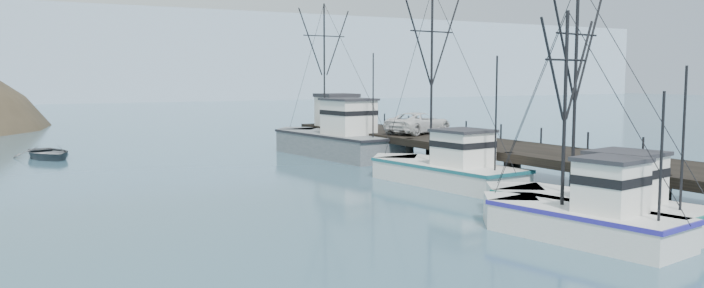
{
  "coord_description": "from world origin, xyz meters",
  "views": [
    {
      "loc": [
        -14.86,
        -18.25,
        6.27
      ],
      "look_at": [
        3.61,
        15.15,
        2.5
      ],
      "focal_mm": 35.0,
      "sensor_mm": 36.0,
      "label": 1
    }
  ],
  "objects_px": {
    "pier": "(487,148)",
    "trawler_near": "(592,207)",
    "pickup_truck": "(419,123)",
    "trawler_mid": "(580,219)",
    "work_vessel": "(334,140)",
    "pier_shed": "(337,110)",
    "motorboat": "(48,159)",
    "trawler_far": "(443,170)"
  },
  "relations": [
    {
      "from": "pier",
      "to": "trawler_near",
      "type": "bearing_deg",
      "value": -114.01
    },
    {
      "from": "pickup_truck",
      "to": "trawler_mid",
      "type": "bearing_deg",
      "value": 139.66
    },
    {
      "from": "trawler_near",
      "to": "work_vessel",
      "type": "bearing_deg",
      "value": 85.1
    },
    {
      "from": "pier_shed",
      "to": "motorboat",
      "type": "distance_m",
      "value": 23.24
    },
    {
      "from": "pier_shed",
      "to": "motorboat",
      "type": "xyz_separation_m",
      "value": [
        -22.53,
        4.59,
        -3.42
      ]
    },
    {
      "from": "motorboat",
      "to": "trawler_mid",
      "type": "bearing_deg",
      "value": -78.13
    },
    {
      "from": "trawler_far",
      "to": "motorboat",
      "type": "relative_size",
      "value": 2.03
    },
    {
      "from": "pier",
      "to": "pier_shed",
      "type": "distance_m",
      "value": 18.14
    },
    {
      "from": "pier",
      "to": "trawler_near",
      "type": "height_order",
      "value": "trawler_near"
    },
    {
      "from": "trawler_mid",
      "to": "work_vessel",
      "type": "bearing_deg",
      "value": 81.06
    },
    {
      "from": "pier_shed",
      "to": "motorboat",
      "type": "height_order",
      "value": "pier_shed"
    },
    {
      "from": "trawler_near",
      "to": "trawler_mid",
      "type": "bearing_deg",
      "value": -147.94
    },
    {
      "from": "work_vessel",
      "to": "trawler_mid",
      "type": "bearing_deg",
      "value": -98.94
    },
    {
      "from": "trawler_near",
      "to": "pier_shed",
      "type": "relative_size",
      "value": 3.33
    },
    {
      "from": "trawler_mid",
      "to": "motorboat",
      "type": "height_order",
      "value": "trawler_mid"
    },
    {
      "from": "trawler_near",
      "to": "work_vessel",
      "type": "distance_m",
      "value": 28.09
    },
    {
      "from": "trawler_mid",
      "to": "motorboat",
      "type": "xyz_separation_m",
      "value": [
        -15.4,
        38.36,
        -0.82
      ]
    },
    {
      "from": "work_vessel",
      "to": "pier_shed",
      "type": "bearing_deg",
      "value": 60.32
    },
    {
      "from": "trawler_mid",
      "to": "work_vessel",
      "type": "relative_size",
      "value": 0.62
    },
    {
      "from": "trawler_far",
      "to": "trawler_near",
      "type": "bearing_deg",
      "value": -96.64
    },
    {
      "from": "pickup_truck",
      "to": "pier_shed",
      "type": "bearing_deg",
      "value": -9.89
    },
    {
      "from": "trawler_near",
      "to": "work_vessel",
      "type": "height_order",
      "value": "work_vessel"
    },
    {
      "from": "pier",
      "to": "trawler_far",
      "type": "xyz_separation_m",
      "value": [
        -4.97,
        -2.04,
        -0.87
      ]
    },
    {
      "from": "trawler_near",
      "to": "pier_shed",
      "type": "height_order",
      "value": "trawler_near"
    },
    {
      "from": "pier",
      "to": "work_vessel",
      "type": "distance_m",
      "value": 14.19
    },
    {
      "from": "motorboat",
      "to": "pier_shed",
      "type": "bearing_deg",
      "value": -21.52
    },
    {
      "from": "pier_shed",
      "to": "trawler_far",
      "type": "bearing_deg",
      "value": -99.82
    },
    {
      "from": "pier",
      "to": "pickup_truck",
      "type": "height_order",
      "value": "pickup_truck"
    },
    {
      "from": "work_vessel",
      "to": "pickup_truck",
      "type": "bearing_deg",
      "value": -52.36
    },
    {
      "from": "pier",
      "to": "work_vessel",
      "type": "bearing_deg",
      "value": 106.4
    },
    {
      "from": "trawler_near",
      "to": "trawler_far",
      "type": "relative_size",
      "value": 0.9
    },
    {
      "from": "pier",
      "to": "pier_shed",
      "type": "bearing_deg",
      "value": 94.76
    },
    {
      "from": "trawler_mid",
      "to": "pickup_truck",
      "type": "distance_m",
      "value": 25.53
    },
    {
      "from": "pier",
      "to": "pier_shed",
      "type": "height_order",
      "value": "pier_shed"
    },
    {
      "from": "trawler_mid",
      "to": "trawler_far",
      "type": "xyz_separation_m",
      "value": [
        3.66,
        13.73,
        0.0
      ]
    },
    {
      "from": "work_vessel",
      "to": "pickup_truck",
      "type": "height_order",
      "value": "work_vessel"
    },
    {
      "from": "trawler_far",
      "to": "pier_shed",
      "type": "distance_m",
      "value": 20.5
    },
    {
      "from": "pickup_truck",
      "to": "motorboat",
      "type": "distance_m",
      "value": 28.42
    },
    {
      "from": "pier_shed",
      "to": "trawler_near",
      "type": "bearing_deg",
      "value": -98.61
    },
    {
      "from": "pier",
      "to": "pier_shed",
      "type": "xyz_separation_m",
      "value": [
        -1.5,
        18.0,
        1.73
      ]
    },
    {
      "from": "pier",
      "to": "pickup_truck",
      "type": "bearing_deg",
      "value": 88.2
    },
    {
      "from": "trawler_near",
      "to": "pickup_truck",
      "type": "relative_size",
      "value": 1.85
    }
  ]
}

